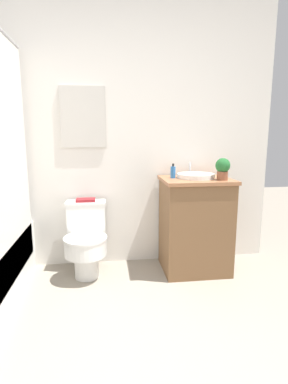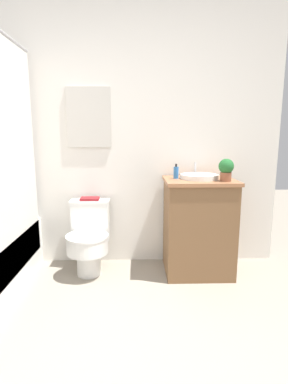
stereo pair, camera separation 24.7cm
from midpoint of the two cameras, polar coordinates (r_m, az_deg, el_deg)
name	(u,v)px [view 2 (the right image)]	position (r m, az deg, el deg)	size (l,w,h in m)	color
wall_back	(101,135)	(2.90, -5.67, 10.75)	(3.40, 0.07, 2.50)	white
toilet	(89,237)	(2.78, -7.93, -8.57)	(0.37, 0.50, 0.66)	white
vanity	(198,226)	(2.80, 12.78, -6.41)	(0.62, 0.52, 0.87)	brown
sink	(199,176)	(2.73, 13.06, 2.88)	(0.34, 0.37, 0.13)	white
soap_bottle	(176,172)	(2.70, 8.74, 3.70)	(0.04, 0.04, 0.13)	#2D6BB2
potted_plant	(226,169)	(2.63, 18.00, 4.21)	(0.13, 0.13, 0.19)	brown
book_on_tank	(90,199)	(2.81, -7.83, -1.31)	(0.17, 0.12, 0.02)	maroon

